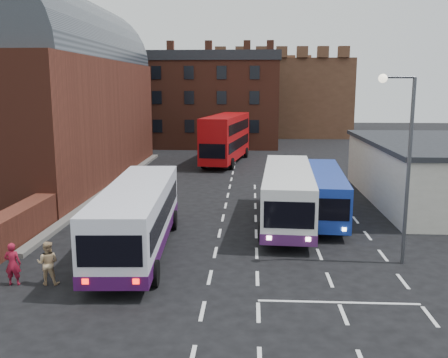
# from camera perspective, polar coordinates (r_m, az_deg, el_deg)

# --- Properties ---
(ground) EXTENTS (180.00, 180.00, 0.00)m
(ground) POSITION_cam_1_polar(r_m,az_deg,el_deg) (22.17, -1.45, -10.41)
(ground) COLOR black
(railway_station) EXTENTS (12.00, 28.00, 16.00)m
(railway_station) POSITION_cam_1_polar(r_m,az_deg,el_deg) (45.03, -19.57, 9.62)
(railway_station) COLOR #602B1E
(railway_station) RESTS_ON ground
(forecourt_wall) EXTENTS (1.20, 10.00, 1.80)m
(forecourt_wall) POSITION_cam_1_polar(r_m,az_deg,el_deg) (26.51, -23.75, -5.73)
(forecourt_wall) COLOR #602B1E
(forecourt_wall) RESTS_ON ground
(cream_building) EXTENTS (10.40, 16.40, 4.25)m
(cream_building) POSITION_cam_1_polar(r_m,az_deg,el_deg) (37.54, 23.88, 0.83)
(cream_building) COLOR beige
(cream_building) RESTS_ON ground
(brick_terrace) EXTENTS (22.00, 10.00, 11.00)m
(brick_terrace) POSITION_cam_1_polar(r_m,az_deg,el_deg) (67.11, -3.46, 8.52)
(brick_terrace) COLOR brown
(brick_terrace) RESTS_ON ground
(castle_keep) EXTENTS (22.00, 22.00, 12.00)m
(castle_keep) POSITION_cam_1_polar(r_m,az_deg,el_deg) (86.75, 6.09, 9.28)
(castle_keep) COLOR brown
(castle_keep) RESTS_ON ground
(bus_white_outbound) EXTENTS (3.56, 12.12, 3.27)m
(bus_white_outbound) POSITION_cam_1_polar(r_m,az_deg,el_deg) (24.33, -9.88, -3.87)
(bus_white_outbound) COLOR white
(bus_white_outbound) RESTS_ON ground
(bus_white_inbound) EXTENTS (3.50, 11.91, 3.21)m
(bus_white_inbound) POSITION_cam_1_polar(r_m,az_deg,el_deg) (29.18, 7.29, -1.45)
(bus_white_inbound) COLOR white
(bus_white_inbound) RESTS_ON ground
(bus_blue) EXTENTS (3.22, 10.61, 2.86)m
(bus_blue) POSITION_cam_1_polar(r_m,az_deg,el_deg) (30.84, 11.13, -1.31)
(bus_blue) COLOR #16329A
(bus_blue) RESTS_ON ground
(bus_red_double) EXTENTS (4.68, 12.67, 4.95)m
(bus_red_double) POSITION_cam_1_polar(r_m,az_deg,el_deg) (51.73, 0.22, 4.72)
(bus_red_double) COLOR #A8090C
(bus_red_double) RESTS_ON ground
(street_lamp) EXTENTS (1.69, 0.58, 8.44)m
(street_lamp) POSITION_cam_1_polar(r_m,az_deg,el_deg) (23.08, 19.83, 2.87)
(street_lamp) COLOR #47494E
(street_lamp) RESTS_ON ground
(pedestrian_red) EXTENTS (0.69, 0.49, 1.77)m
(pedestrian_red) POSITION_cam_1_polar(r_m,az_deg,el_deg) (22.09, -23.00, -8.92)
(pedestrian_red) COLOR maroon
(pedestrian_red) RESTS_ON ground
(pedestrian_beige) EXTENTS (0.92, 0.74, 1.81)m
(pedestrian_beige) POSITION_cam_1_polar(r_m,az_deg,el_deg) (21.63, -19.50, -9.03)
(pedestrian_beige) COLOR tan
(pedestrian_beige) RESTS_ON ground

